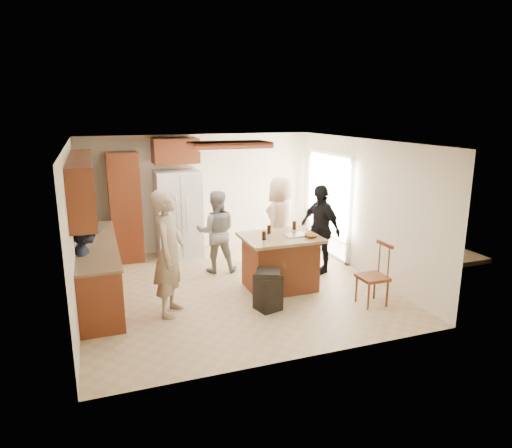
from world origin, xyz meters
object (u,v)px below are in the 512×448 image
object	(u,v)px
person_behind_left	(216,232)
refrigerator	(178,214)
person_counter	(88,264)
spindle_chair	(374,277)
person_front_left	(169,253)
trash_bin	(268,290)
kitchen_island	(280,262)
person_side_right	(320,229)
person_behind_right	(281,221)

from	to	relation	value
person_behind_left	refrigerator	world-z (taller)	refrigerator
person_counter	person_behind_left	bearing A→B (deg)	-70.33
person_behind_left	spindle_chair	world-z (taller)	person_behind_left
person_front_left	trash_bin	distance (m)	1.60
person_front_left	person_counter	world-z (taller)	person_front_left
refrigerator	person_front_left	bearing A→B (deg)	-103.15
person_counter	kitchen_island	world-z (taller)	person_counter
person_side_right	person_front_left	bearing A→B (deg)	-88.57
refrigerator	spindle_chair	distance (m)	4.28
person_front_left	person_counter	size ratio (longest dim) A/B	1.31
person_counter	refrigerator	size ratio (longest dim) A/B	0.81
person_side_right	spindle_chair	bearing A→B (deg)	-12.98
person_behind_right	kitchen_island	world-z (taller)	person_behind_right
trash_bin	spindle_chair	bearing A→B (deg)	-13.04
person_behind_left	trash_bin	bearing A→B (deg)	111.20
person_counter	trash_bin	size ratio (longest dim) A/B	2.31
person_behind_left	kitchen_island	size ratio (longest dim) A/B	1.22
person_side_right	person_counter	xyz separation A→B (m)	(-4.11, -0.35, -0.11)
person_behind_left	refrigerator	distance (m)	1.30
trash_bin	person_front_left	bearing A→B (deg)	165.36
kitchen_island	spindle_chair	size ratio (longest dim) A/B	1.29
person_behind_right	person_side_right	xyz separation A→B (m)	(0.51, -0.69, -0.04)
person_front_left	spindle_chair	bearing A→B (deg)	-78.98
person_behind_right	spindle_chair	size ratio (longest dim) A/B	1.75
refrigerator	trash_bin	bearing A→B (deg)	-76.18
person_side_right	spindle_chair	xyz separation A→B (m)	(0.08, -1.67, -0.38)
person_front_left	kitchen_island	distance (m)	2.03
kitchen_island	spindle_chair	world-z (taller)	spindle_chair
person_counter	trash_bin	distance (m)	2.77
person_front_left	spindle_chair	world-z (taller)	person_front_left
person_front_left	person_behind_left	size ratio (longest dim) A/B	1.22
person_behind_right	person_side_right	distance (m)	0.86
person_behind_right	kitchen_island	size ratio (longest dim) A/B	1.36
spindle_chair	person_behind_right	bearing A→B (deg)	104.11
person_side_right	refrigerator	size ratio (longest dim) A/B	0.93
person_behind_right	trash_bin	bearing A→B (deg)	21.72
kitchen_island	person_behind_left	bearing A→B (deg)	123.83
person_behind_left	trash_bin	distance (m)	2.02
person_counter	kitchen_island	xyz separation A→B (m)	(3.08, -0.20, -0.25)
person_behind_left	kitchen_island	distance (m)	1.47
person_front_left	kitchen_island	bearing A→B (deg)	-54.03
person_front_left	person_side_right	bearing A→B (deg)	-47.89
person_front_left	person_side_right	xyz separation A→B (m)	(2.97, 0.92, -0.12)
person_behind_right	refrigerator	bearing A→B (deg)	-73.30
refrigerator	trash_bin	world-z (taller)	refrigerator
person_behind_right	refrigerator	world-z (taller)	refrigerator
person_behind_left	trash_bin	size ratio (longest dim) A/B	2.47
person_front_left	refrigerator	xyz separation A→B (m)	(0.65, 2.77, -0.05)
trash_bin	spindle_chair	distance (m)	1.68
person_behind_left	person_counter	world-z (taller)	person_behind_left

